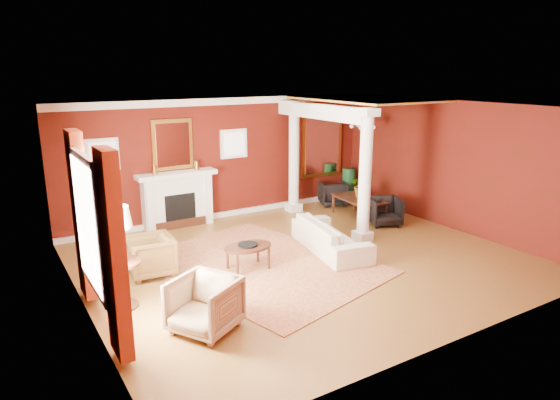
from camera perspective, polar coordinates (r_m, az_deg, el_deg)
ground at (r=9.68m, az=2.86°, el=-6.86°), size 8.00×8.00×0.00m
room_shell at (r=9.13m, az=3.02°, el=5.00°), size 8.04×7.04×2.92m
fireplace at (r=11.75m, az=-11.63°, el=0.07°), size 1.85×0.42×1.29m
overmantel_mirror at (r=11.63m, az=-12.18°, el=6.21°), size 0.95×0.07×1.15m
flank_window_left at (r=11.24m, az=-19.64°, el=4.88°), size 0.70×0.07×0.70m
flank_window_right at (r=12.25m, az=-5.30°, el=6.43°), size 0.70×0.07×0.70m
left_window at (r=7.23m, az=-20.45°, el=-3.41°), size 0.21×2.55×2.60m
column_front at (r=10.51m, az=9.71°, el=2.82°), size 0.36×0.36×2.80m
column_back at (r=12.62m, az=1.61°, el=5.02°), size 0.36×0.36×2.80m
header_beam at (r=11.57m, az=4.68°, el=10.04°), size 0.30×3.20×0.32m
amber_ceiling at (r=12.15m, az=9.60°, el=11.30°), size 2.30×3.40×0.04m
dining_mirror at (r=13.64m, az=4.81°, el=6.23°), size 1.30×0.07×1.70m
chandelier at (r=12.28m, az=9.50°, el=8.42°), size 0.60×0.62×0.75m
crown_trim at (r=12.03m, az=-6.50°, el=11.13°), size 8.00×0.08×0.16m
base_trim at (r=12.51m, az=-6.13°, el=-1.58°), size 8.00×0.08×0.12m
rug at (r=9.43m, az=-2.20°, el=-7.40°), size 4.13×4.89×0.02m
sofa at (r=10.04m, az=5.84°, el=-3.59°), size 1.02×2.21×0.83m
armchair_leopard at (r=9.15m, az=-14.62°, el=-5.99°), size 0.78×0.82×0.79m
armchair_stripe at (r=7.13m, az=-8.64°, el=-11.50°), size 1.09×1.11×0.86m
coffee_table at (r=9.10m, az=-3.69°, el=-5.49°), size 0.91×0.91×0.46m
coffee_book at (r=9.04m, az=-3.79°, el=-4.60°), size 0.15×0.07×0.21m
side_table at (r=7.84m, az=-18.10°, el=-4.34°), size 0.64×0.64×1.61m
dining_table at (r=12.39m, az=9.12°, el=-0.23°), size 0.63×1.46×0.79m
dining_chair_near at (r=11.93m, az=11.88°, el=-1.12°), size 0.91×0.88×0.72m
dining_chair_far at (r=13.47m, az=6.07°, el=0.88°), size 0.87×0.84×0.70m
green_urn at (r=13.88m, az=7.81°, el=1.33°), size 0.39×0.39×0.94m
potted_plant at (r=12.31m, az=9.44°, el=2.72°), size 0.75×0.79×0.48m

